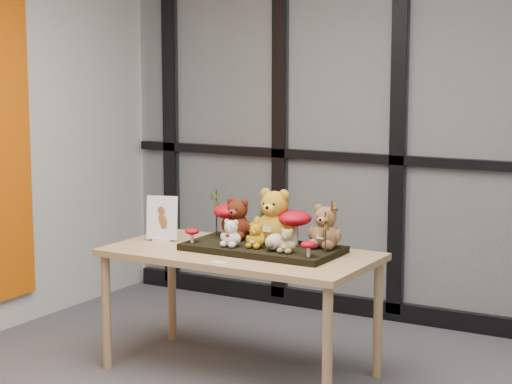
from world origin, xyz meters
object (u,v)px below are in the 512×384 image
Objects in this scene: plush_cream_hedgehog at (274,241)px; mushroom_front_left at (192,235)px; bear_brown_medium at (238,216)px; mushroom_front_right at (308,248)px; bear_white_bow at (231,232)px; mushroom_back_left at (230,219)px; bear_small_yellow at (256,234)px; sign_holder at (162,221)px; mushroom_back_right at (295,226)px; bear_pooh_yellow at (275,213)px; display_table at (240,264)px; diorama_tray at (263,248)px; bear_tan_back at (326,224)px; bear_beige_small at (287,239)px.

plush_cream_hedgehog is 0.48m from mushroom_front_left.
bear_brown_medium reaches higher than mushroom_front_right.
bear_white_bow is 0.26m from mushroom_back_left.
sign_holder is at bearing 176.16° from bear_small_yellow.
plush_cream_hedgehog is at bearing 167.74° from mushroom_front_right.
mushroom_back_right is 0.31m from mushroom_front_right.
sign_holder is (-0.50, 0.08, -0.00)m from bear_white_bow.
display_table is at bearing -135.37° from bear_pooh_yellow.
bear_tan_back reaches higher than diorama_tray.
bear_brown_medium is at bearing 142.60° from bear_small_yellow.
sign_holder is at bearing 173.79° from mushroom_front_right.
bear_small_yellow is (0.11, -0.03, 0.18)m from display_table.
bear_tan_back is 0.25m from mushroom_front_right.
display_table is 5.65× the size of sign_holder.
mushroom_back_left is (-0.16, 0.16, 0.21)m from display_table.
mushroom_front_right is (0.02, -0.24, -0.08)m from bear_tan_back.
mushroom_front_left reaches higher than display_table.
bear_beige_small is (0.41, -0.19, -0.06)m from bear_brown_medium.
bear_beige_small reaches higher than mushroom_front_left.
bear_tan_back is 0.73m from mushroom_front_left.
bear_small_yellow is at bearing 8.23° from mushroom_front_left.
bear_tan_back reaches higher than plush_cream_hedgehog.
bear_pooh_yellow is 1.60× the size of mushroom_back_right.
bear_beige_small reaches higher than mushroom_front_right.
bear_tan_back reaches higher than display_table.
bear_white_bow is 0.78× the size of mushroom_back_left.
mushroom_front_left is (-0.39, -0.21, -0.12)m from bear_pooh_yellow.
bear_tan_back is at bearing -10.47° from sign_holder.
bear_small_yellow is 0.71× the size of mushroom_back_left.
bear_brown_medium is 1.22× the size of mushroom_back_left.
bear_brown_medium is 0.52m from bear_tan_back.
bear_pooh_yellow is (0.03, 0.08, 0.18)m from diorama_tray.
plush_cream_hedgehog is at bearing -26.75° from mushroom_back_left.
bear_pooh_yellow is 0.13m from mushroom_back_right.
mushroom_back_left is at bearing 159.81° from bear_brown_medium.
mushroom_back_left is (-0.47, 0.21, 0.03)m from bear_beige_small.
diorama_tray is at bearing 20.09° from mushroom_front_left.
sign_holder is (-0.27, 0.10, 0.04)m from mushroom_front_left.
bear_tan_back is at bearing 20.18° from display_table.
mushroom_front_right is (0.20, -0.23, -0.06)m from mushroom_back_right.
mushroom_front_left is (-0.09, -0.24, -0.06)m from mushroom_back_left.
display_table is at bearing -44.62° from mushroom_back_left.
bear_white_bow reaches higher than plush_cream_hedgehog.
mushroom_back_left is (-0.39, 0.20, 0.06)m from plush_cream_hedgehog.
mushroom_back_right is at bearing 38.79° from bear_white_bow.
bear_pooh_yellow reaches higher than diorama_tray.
bear_white_bow is at bearing -57.11° from mushroom_back_left.
bear_small_yellow is at bearing 172.44° from bear_beige_small.
bear_small_yellow reaches higher than plush_cream_hedgehog.
display_table is at bearing 17.32° from mushroom_front_left.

